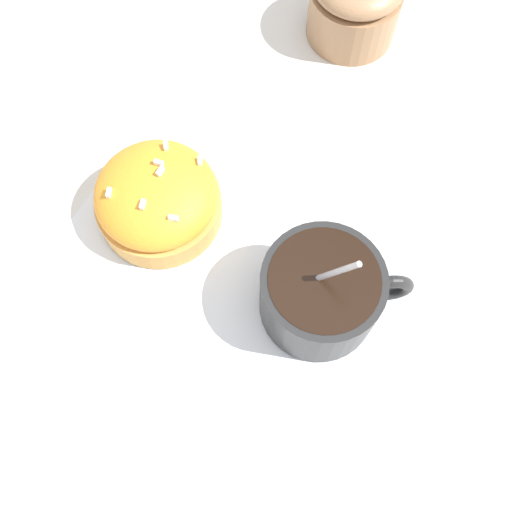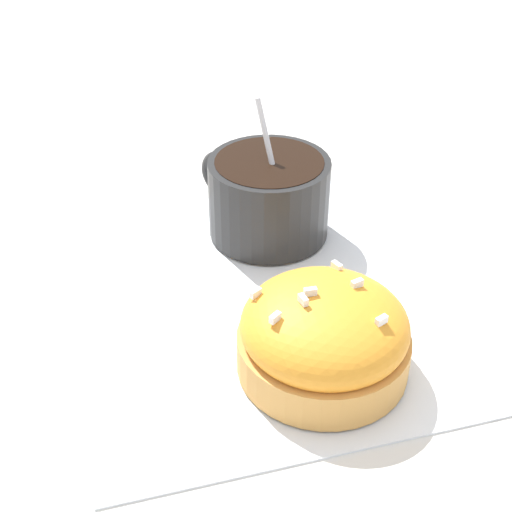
# 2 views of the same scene
# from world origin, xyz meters

# --- Properties ---
(ground_plane) EXTENTS (3.00, 3.00, 0.00)m
(ground_plane) POSITION_xyz_m (0.00, 0.00, 0.00)
(ground_plane) COLOR silver
(paper_napkin) EXTENTS (0.28, 0.27, 0.00)m
(paper_napkin) POSITION_xyz_m (0.00, 0.00, 0.00)
(paper_napkin) COLOR white
(paper_napkin) RESTS_ON ground_plane
(coffee_cup) EXTENTS (0.10, 0.09, 0.10)m
(coffee_cup) POSITION_xyz_m (-0.07, 0.01, 0.03)
(coffee_cup) COLOR black
(coffee_cup) RESTS_ON paper_napkin
(frosted_pastry) EXTENTS (0.10, 0.10, 0.06)m
(frosted_pastry) POSITION_xyz_m (0.07, -0.00, 0.03)
(frosted_pastry) COLOR #D19347
(frosted_pastry) RESTS_ON paper_napkin
(sugar_bowl) EXTENTS (0.08, 0.08, 0.07)m
(sugar_bowl) POSITION_xyz_m (0.01, -0.24, 0.04)
(sugar_bowl) COLOR #99704C
(sugar_bowl) RESTS_ON ground_plane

